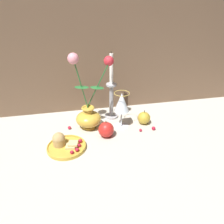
# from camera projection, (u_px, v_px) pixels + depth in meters

# --- Properties ---
(ground_plane) EXTENTS (2.40, 2.40, 0.00)m
(ground_plane) POSITION_uv_depth(u_px,v_px,m) (103.00, 134.00, 1.08)
(ground_plane) COLOR #B7B2A3
(ground_plane) RESTS_ON ground
(vase) EXTENTS (0.21, 0.13, 0.38)m
(vase) POSITION_uv_depth(u_px,v_px,m) (89.00, 111.00, 1.09)
(vase) COLOR gold
(vase) RESTS_ON ground_plane
(plate_with_pastries) EXTENTS (0.17, 0.17, 0.07)m
(plate_with_pastries) POSITION_uv_depth(u_px,v_px,m) (64.00, 144.00, 0.97)
(plate_with_pastries) COLOR gold
(plate_with_pastries) RESTS_ON ground_plane
(wine_glass) EXTENTS (0.08, 0.08, 0.19)m
(wine_glass) POSITION_uv_depth(u_px,v_px,m) (122.00, 104.00, 1.08)
(wine_glass) COLOR silver
(wine_glass) RESTS_ON ground_plane
(candlestick) EXTENTS (0.07, 0.07, 0.36)m
(candlestick) POSITION_uv_depth(u_px,v_px,m) (111.00, 95.00, 1.17)
(candlestick) COLOR #A3A3A8
(candlestick) RESTS_ON ground_plane
(apple_beside_vase) EXTENTS (0.08, 0.08, 0.09)m
(apple_beside_vase) POSITION_uv_depth(u_px,v_px,m) (106.00, 130.00, 1.04)
(apple_beside_vase) COLOR red
(apple_beside_vase) RESTS_ON ground_plane
(apple_near_glass) EXTENTS (0.07, 0.07, 0.08)m
(apple_near_glass) POSITION_uv_depth(u_px,v_px,m) (144.00, 118.00, 1.15)
(apple_near_glass) COLOR #B2932D
(apple_near_glass) RESTS_ON ground_plane
(berry_near_plate) EXTENTS (0.02, 0.02, 0.02)m
(berry_near_plate) POSITION_uv_depth(u_px,v_px,m) (154.00, 128.00, 1.10)
(berry_near_plate) COLOR #AD192D
(berry_near_plate) RESTS_ON ground_plane
(berry_front_center) EXTENTS (0.01, 0.01, 0.01)m
(berry_front_center) POSITION_uv_depth(u_px,v_px,m) (141.00, 130.00, 1.09)
(berry_front_center) COLOR #AD192D
(berry_front_center) RESTS_ON ground_plane
(berry_by_glass_stem) EXTENTS (0.02, 0.02, 0.02)m
(berry_by_glass_stem) POSITION_uv_depth(u_px,v_px,m) (69.00, 128.00, 1.11)
(berry_by_glass_stem) COLOR #AD192D
(berry_by_glass_stem) RESTS_ON ground_plane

